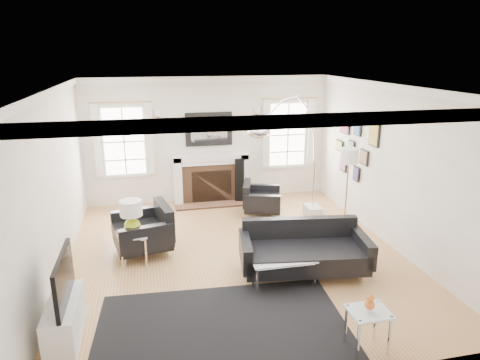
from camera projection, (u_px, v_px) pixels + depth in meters
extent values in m
plane|color=#A97146|center=(236.00, 255.00, 7.25)|extent=(6.00, 6.00, 0.00)
cube|color=white|center=(209.00, 140.00, 9.65)|extent=(5.50, 0.04, 2.80)
cube|color=white|center=(302.00, 263.00, 4.04)|extent=(5.50, 0.04, 2.80)
cube|color=white|center=(53.00, 187.00, 6.28)|extent=(0.04, 6.00, 2.80)
cube|color=white|center=(391.00, 166.00, 7.41)|extent=(0.04, 6.00, 2.80)
cube|color=white|center=(236.00, 87.00, 6.44)|extent=(5.50, 6.00, 0.02)
cube|color=white|center=(236.00, 91.00, 6.46)|extent=(5.50, 6.00, 0.12)
cube|color=white|center=(178.00, 180.00, 9.55)|extent=(0.18, 0.38, 1.10)
cube|color=white|center=(243.00, 176.00, 9.86)|extent=(0.18, 0.38, 1.10)
cube|color=white|center=(210.00, 157.00, 9.56)|extent=(1.70, 0.38, 0.12)
cube|color=white|center=(211.00, 161.00, 9.59)|extent=(1.50, 0.34, 0.10)
cube|color=brown|center=(211.00, 182.00, 9.75)|extent=(1.30, 0.30, 0.90)
cube|color=black|center=(212.00, 186.00, 9.68)|extent=(0.90, 0.10, 0.76)
cube|color=brown|center=(213.00, 204.00, 9.63)|extent=(1.70, 0.50, 0.04)
cube|color=black|center=(209.00, 129.00, 9.54)|extent=(1.05, 0.06, 0.75)
cube|color=white|center=(209.00, 129.00, 9.51)|extent=(0.82, 0.02, 0.55)
cube|color=white|center=(124.00, 141.00, 9.22)|extent=(1.00, 0.05, 1.60)
cube|color=white|center=(124.00, 142.00, 9.20)|extent=(0.84, 0.02, 1.44)
cube|color=white|center=(97.00, 141.00, 9.00)|extent=(0.14, 0.05, 1.55)
cube|color=white|center=(150.00, 139.00, 9.23)|extent=(0.14, 0.05, 1.55)
cube|color=white|center=(287.00, 135.00, 9.99)|extent=(1.00, 0.05, 1.60)
cube|color=white|center=(288.00, 135.00, 9.96)|extent=(0.84, 0.02, 1.44)
cube|color=white|center=(266.00, 134.00, 9.77)|extent=(0.14, 0.05, 1.55)
cube|color=white|center=(311.00, 132.00, 9.99)|extent=(0.14, 0.05, 1.55)
cube|color=black|center=(374.00, 135.00, 7.83)|extent=(0.03, 0.34, 0.44)
cube|color=#B0902F|center=(373.00, 135.00, 7.83)|extent=(0.01, 0.29, 0.39)
cube|color=black|center=(358.00, 126.00, 8.43)|extent=(0.03, 0.28, 0.38)
cube|color=#315B87|center=(357.00, 126.00, 8.42)|extent=(0.01, 0.23, 0.33)
cube|color=black|center=(345.00, 127.00, 8.97)|extent=(0.03, 0.40, 0.30)
cube|color=#B2364C|center=(344.00, 127.00, 8.97)|extent=(0.01, 0.35, 0.25)
cube|color=black|center=(364.00, 157.00, 8.26)|extent=(0.03, 0.30, 0.30)
cube|color=olive|center=(363.00, 157.00, 8.26)|extent=(0.01, 0.25, 0.25)
cube|color=black|center=(351.00, 149.00, 8.76)|extent=(0.03, 0.26, 0.34)
cube|color=#558F6A|center=(350.00, 149.00, 8.76)|extent=(0.01, 0.21, 0.29)
cube|color=black|center=(339.00, 146.00, 9.29)|extent=(0.03, 0.32, 0.24)
cube|color=tan|center=(339.00, 146.00, 9.28)|extent=(0.01, 0.27, 0.19)
cube|color=black|center=(356.00, 174.00, 8.61)|extent=(0.03, 0.24, 0.30)
cube|color=#4A3973|center=(356.00, 174.00, 8.60)|extent=(0.01, 0.19, 0.25)
cube|color=black|center=(343.00, 166.00, 9.17)|extent=(0.03, 0.28, 0.22)
cube|color=#A6608B|center=(342.00, 166.00, 9.17)|extent=(0.01, 0.23, 0.17)
cube|color=white|center=(65.00, 320.00, 5.08)|extent=(0.35, 1.00, 0.50)
cube|color=black|center=(64.00, 278.00, 4.93)|extent=(0.05, 1.00, 0.58)
cube|color=black|center=(226.00, 346.00, 5.01)|extent=(3.27, 2.78, 0.01)
cube|color=black|center=(304.00, 256.00, 6.58)|extent=(1.96, 1.12, 0.31)
cube|color=black|center=(299.00, 233.00, 6.88)|extent=(1.86, 0.40, 0.51)
cube|color=black|center=(245.00, 251.00, 6.47)|extent=(0.26, 0.89, 0.39)
cube|color=black|center=(362.00, 247.00, 6.61)|extent=(0.26, 0.89, 0.39)
cube|color=black|center=(142.00, 236.00, 7.26)|extent=(1.03, 1.03, 0.33)
cube|color=black|center=(164.00, 219.00, 7.35)|extent=(0.32, 0.89, 0.55)
cube|color=black|center=(137.00, 220.00, 7.61)|extent=(0.89, 0.30, 0.42)
cube|color=black|center=(147.00, 239.00, 6.84)|extent=(0.89, 0.30, 0.42)
cube|color=black|center=(262.00, 203.00, 9.01)|extent=(0.91, 0.91, 0.28)
cube|color=black|center=(247.00, 193.00, 8.98)|extent=(0.33, 0.74, 0.46)
cube|color=black|center=(262.00, 204.00, 8.63)|extent=(0.74, 0.31, 0.35)
cube|color=black|center=(263.00, 192.00, 9.33)|extent=(0.74, 0.31, 0.35)
cube|color=silver|center=(278.00, 252.00, 6.46)|extent=(0.94, 0.94, 0.02)
cylinder|color=silver|center=(257.00, 281.00, 6.03)|extent=(0.04, 0.04, 0.42)
cylinder|color=silver|center=(315.00, 274.00, 6.20)|extent=(0.04, 0.04, 0.42)
cylinder|color=silver|center=(244.00, 254.00, 6.83)|extent=(0.04, 0.04, 0.42)
cylinder|color=silver|center=(295.00, 249.00, 7.01)|extent=(0.04, 0.04, 0.42)
cube|color=silver|center=(133.00, 234.00, 6.89)|extent=(0.45, 0.45, 0.02)
cylinder|color=silver|center=(122.00, 254.00, 6.75)|extent=(0.04, 0.04, 0.50)
cylinder|color=silver|center=(146.00, 252.00, 6.82)|extent=(0.04, 0.04, 0.50)
cylinder|color=silver|center=(123.00, 244.00, 7.09)|extent=(0.04, 0.04, 0.50)
cylinder|color=silver|center=(146.00, 242.00, 7.17)|extent=(0.04, 0.04, 0.50)
cube|color=silver|center=(369.00, 312.00, 4.83)|extent=(0.46, 0.39, 0.02)
cylinder|color=silver|center=(358.00, 341.00, 4.71)|extent=(0.04, 0.04, 0.51)
cylinder|color=silver|center=(389.00, 336.00, 4.79)|extent=(0.04, 0.04, 0.51)
cylinder|color=silver|center=(346.00, 324.00, 5.00)|extent=(0.04, 0.04, 0.51)
cylinder|color=silver|center=(375.00, 320.00, 5.08)|extent=(0.04, 0.04, 0.51)
sphere|color=#B8D61A|center=(132.00, 226.00, 6.85)|extent=(0.26, 0.26, 0.26)
cylinder|color=#B8D61A|center=(132.00, 218.00, 6.81)|extent=(0.04, 0.04, 0.11)
cylinder|color=white|center=(131.00, 208.00, 6.76)|extent=(0.35, 0.35, 0.25)
sphere|color=#D95C1B|center=(370.00, 305.00, 4.80)|extent=(0.11, 0.11, 0.11)
sphere|color=#D95C1B|center=(370.00, 298.00, 4.78)|extent=(0.08, 0.08, 0.08)
cube|color=white|center=(313.00, 211.00, 8.94)|extent=(0.28, 0.44, 0.22)
ellipsoid|color=silver|center=(259.00, 131.00, 6.81)|extent=(0.38, 0.38, 0.23)
cylinder|color=#A57639|center=(343.00, 231.00, 8.16)|extent=(0.21, 0.21, 0.03)
cylinder|color=#A57639|center=(346.00, 196.00, 7.96)|extent=(0.02, 0.02, 1.45)
cylinder|color=white|center=(349.00, 156.00, 7.73)|extent=(0.33, 0.33, 0.27)
cube|color=black|center=(240.00, 180.00, 9.71)|extent=(0.25, 0.25, 1.02)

